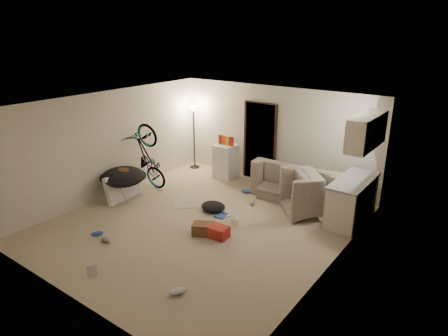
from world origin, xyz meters
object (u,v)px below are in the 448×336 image
Objects in this scene: sofa at (299,185)px; bicycle at (148,171)px; saucer_chair at (124,181)px; drink_case_b at (218,232)px; juicer at (235,220)px; kitchen_counter at (352,201)px; mini_fridge at (226,161)px; tv_box at (123,186)px; drink_case_a at (203,229)px; floor_lamp at (194,123)px; armchair at (316,197)px.

bicycle is at bearing 23.78° from sofa.
bicycle is at bearing 90.00° from saucer_chair.
drink_case_b is 1.93× the size of juicer.
kitchen_counter reaches higher than sofa.
bicycle is at bearing -121.17° from mini_fridge.
bicycle is 0.84m from tv_box.
saucer_chair is at bearing 145.35° from drink_case_a.
sofa is 5.44× the size of drink_case_b.
mini_fridge is 2.25× the size of drink_case_a.
floor_lamp reaches higher than drink_case_b.
armchair is at bearing -75.27° from bicycle.
kitchen_counter is at bearing -7.66° from floor_lamp.
drink_case_a is (1.52, -2.86, -0.34)m from mini_fridge.
mini_fridge reaches higher than tv_box.
drink_case_b is (-1.81, -2.23, -0.32)m from kitchen_counter.
sofa is 2.39× the size of mini_fridge.
kitchen_counter is 3.77× the size of drink_case_b.
saucer_chair is 5.21× the size of juicer.
armchair reaches higher than drink_case_b.
saucer_chair is (-4.73, -2.05, 0.01)m from kitchen_counter.
drink_case_a is 0.76m from juicer.
mini_fridge is 3.26m from drink_case_a.
juicer is at bearing -139.43° from kitchen_counter.
floor_lamp is 4.24m from armchair.
saucer_chair reaches higher than sofa.
tv_box is at bearing -156.26° from kitchen_counter.
juicer is (2.87, 0.45, -0.37)m from saucer_chair.
floor_lamp is 4.34m from drink_case_b.
drink_case_b is at bearing -56.69° from mini_fridge.
drink_case_a is at bearing -114.08° from bicycle.
sofa reaches higher than drink_case_b.
juicer is at bearing -98.80° from bicycle.
juicer is (0.26, 0.71, -0.03)m from drink_case_a.
floor_lamp is 1.70× the size of armchair.
drink_case_b is at bearing -14.38° from drink_case_a.
tv_box reaches higher than juicer.
tv_box is (0.10, -2.73, -0.98)m from floor_lamp.
bicycle is 4.35× the size of drink_case_a.
kitchen_counter is 3.16m from drink_case_a.
armchair is 2.64m from drink_case_a.
armchair is (4.07, -0.71, -0.96)m from floor_lamp.
floor_lamp reaches higher than armchair.
juicer is (2.97, -2.25, -1.22)m from floor_lamp.
floor_lamp is 3.56m from sofa.
drink_case_a is at bearing 105.33° from armchair.
floor_lamp reaches higher than juicer.
drink_case_a is at bearing -10.39° from tv_box.
drink_case_b is at bearing 78.26° from sofa.
mini_fridge is 2.81m from juicer.
mini_fridge is (-2.88, 0.61, 0.11)m from armchair.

